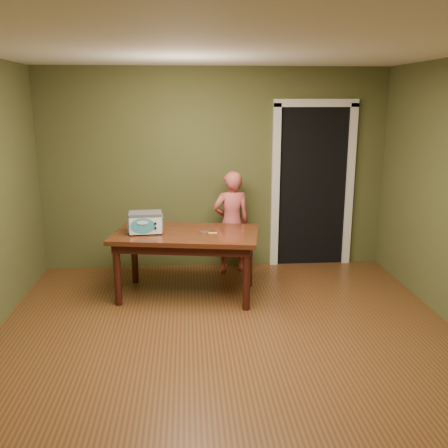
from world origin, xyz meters
name	(u,v)px	position (x,y,z in m)	size (l,w,h in m)	color
floor	(231,356)	(0.00, 0.00, 0.00)	(5.00, 5.00, 0.00)	brown
room_shell	(232,163)	(0.00, 0.00, 1.71)	(4.52, 5.02, 2.61)	#4C512B
doorway	(307,184)	(1.30, 2.78, 1.06)	(1.10, 0.66, 2.25)	black
dining_table	(186,241)	(-0.39, 1.45, 0.65)	(1.73, 1.15, 0.75)	#36180C
toy_oven	(145,222)	(-0.83, 1.45, 0.88)	(0.40, 0.29, 0.24)	#4C4F54
baking_pan	(204,232)	(-0.18, 1.39, 0.76)	(0.10, 0.10, 0.02)	silver
spatula	(209,233)	(-0.13, 1.39, 0.75)	(0.18, 0.03, 0.01)	#E6DC64
child	(231,223)	(0.20, 2.20, 0.66)	(0.48, 0.32, 1.33)	#C75452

